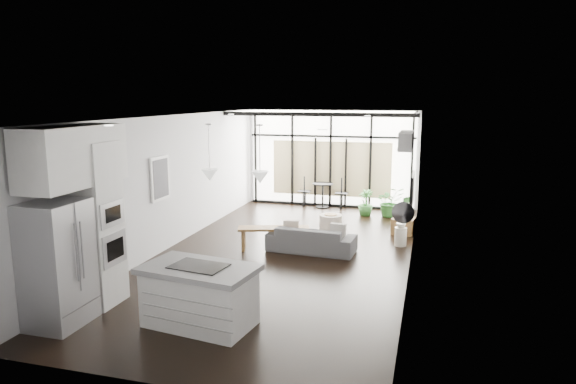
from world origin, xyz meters
The scene contains 28 objects.
floor centered at (0.00, 0.00, 0.00)m, with size 5.00×10.00×0.00m, color black.
ceiling centered at (0.00, 0.00, 2.80)m, with size 5.00×10.00×0.00m, color silver.
wall_left centered at (-2.50, 0.00, 1.40)m, with size 0.02×10.00×2.80m, color silver.
wall_right centered at (2.50, 0.00, 1.40)m, with size 0.02×10.00×2.80m, color silver.
wall_back centered at (0.00, 5.00, 1.40)m, with size 5.00×0.02×2.80m, color silver.
wall_front centered at (0.00, -5.00, 1.40)m, with size 5.00×0.02×2.80m, color silver.
glazing centered at (0.00, 4.88, 1.40)m, with size 5.00×0.20×2.80m, color black.
skylight centered at (0.00, 4.00, 2.77)m, with size 4.70×1.90×0.06m, color silver.
neighbour_building centered at (0.00, 4.95, 1.10)m, with size 3.50×0.02×1.60m, color beige.
island centered at (-0.24, -3.46, 0.43)m, with size 1.58×0.94×0.86m, color silver.
cooktop centered at (-0.24, -3.46, 0.87)m, with size 0.76×0.51×0.01m, color black.
fridge centered at (-2.15, -3.95, 0.89)m, with size 0.69×0.86×1.77m, color gray.
appliance_column centered at (-2.11, -3.15, 1.27)m, with size 0.65×0.69×2.53m, color silver.
upper_cabinets centered at (-2.12, -3.50, 2.35)m, with size 0.62×1.75×0.86m, color silver.
pendant_left centered at (-0.40, -2.65, 2.02)m, with size 0.26×0.26×0.18m, color silver.
pendant_right centered at (0.40, -2.65, 2.02)m, with size 0.26×0.26×0.18m, color silver.
sofa centered at (0.48, 0.37, 0.36)m, with size 1.82×0.53×0.71m, color #454548.
console_bench centered at (-0.31, 0.30, 0.24)m, with size 1.50×0.37×0.48m, color brown.
pouf centered at (0.59, 1.95, 0.22)m, with size 0.54×0.54×0.43m, color beige.
crate centered at (2.25, 2.33, 0.19)m, with size 0.50×0.50×0.38m, color brown.
plant_tall centered at (1.80, 4.02, 0.32)m, with size 0.73×0.81×0.63m, color #2C6728.
plant_med centered at (1.16, 3.96, 0.20)m, with size 0.40×0.71×0.40m, color #2C6728.
plant_crate centered at (2.25, 2.33, 0.50)m, with size 0.29×0.53×0.24m, color #2C6728.
milk_can centered at (2.25, 1.29, 0.25)m, with size 0.26×0.26×0.50m, color beige.
bistro_set centered at (-0.17, 4.64, 0.40)m, with size 1.65×0.66×0.79m, color black.
tv centered at (2.46, 1.00, 1.30)m, with size 0.05×1.10×0.65m, color black.
ac_unit centered at (2.38, -0.80, 2.45)m, with size 0.22×0.90×0.30m, color silver.
framed_art centered at (-2.47, -0.50, 1.55)m, with size 0.04×0.70×0.90m, color black.
Camera 1 is at (2.79, -9.67, 3.19)m, focal length 32.00 mm.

